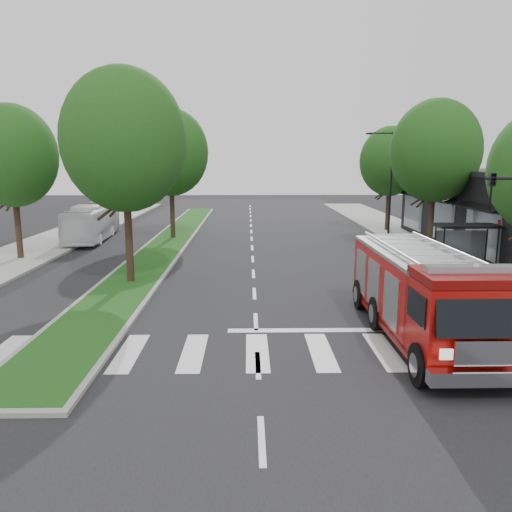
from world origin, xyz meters
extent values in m
plane|color=black|center=(0.00, 0.00, 0.00)|extent=(140.00, 140.00, 0.00)
cube|color=gray|center=(12.50, 10.00, 0.07)|extent=(5.00, 80.00, 0.15)
cube|color=gray|center=(-6.00, 18.00, 0.07)|extent=(3.00, 50.00, 0.14)
cube|color=#173F12|center=(-6.00, 18.00, 0.14)|extent=(2.60, 49.50, 0.02)
cylinder|color=black|center=(9.80, 7.40, 1.25)|extent=(0.08, 0.08, 2.50)
cylinder|color=black|center=(12.60, 7.40, 1.25)|extent=(0.08, 0.08, 2.50)
cylinder|color=black|center=(9.80, 8.60, 1.25)|extent=(0.08, 0.08, 2.50)
cylinder|color=black|center=(12.60, 8.60, 1.25)|extent=(0.08, 0.08, 2.50)
cube|color=black|center=(11.20, 8.00, 2.55)|extent=(3.20, 1.60, 0.12)
cube|color=#8C99A5|center=(11.20, 8.70, 1.30)|extent=(2.80, 0.04, 1.80)
cube|color=black|center=(11.20, 8.00, 0.55)|extent=(2.40, 0.40, 0.08)
cylinder|color=black|center=(11.50, 14.00, 2.20)|extent=(0.36, 0.36, 4.40)
ellipsoid|color=black|center=(11.50, 14.00, 6.50)|extent=(5.60, 5.60, 6.44)
cylinder|color=black|center=(11.50, 24.00, 1.98)|extent=(0.36, 0.36, 3.96)
ellipsoid|color=black|center=(11.50, 24.00, 5.85)|extent=(5.00, 5.00, 5.75)
cylinder|color=black|center=(-6.00, 6.00, 2.31)|extent=(0.36, 0.36, 4.62)
ellipsoid|color=black|center=(-6.00, 6.00, 6.83)|extent=(5.80, 5.80, 6.67)
cylinder|color=black|center=(-6.00, 20.00, 2.20)|extent=(0.36, 0.36, 4.40)
ellipsoid|color=black|center=(-6.00, 20.00, 6.50)|extent=(5.60, 5.60, 6.44)
cylinder|color=black|center=(-14.00, 12.00, 2.09)|extent=(0.36, 0.36, 4.18)
ellipsoid|color=black|center=(-14.00, 12.00, 6.17)|extent=(5.20, 5.20, 5.98)
imported|color=black|center=(6.70, -3.50, 5.00)|extent=(0.18, 0.22, 1.10)
cylinder|color=black|center=(10.50, 20.00, 4.00)|extent=(0.16, 0.16, 8.00)
cylinder|color=black|center=(9.60, 20.00, 7.90)|extent=(1.80, 0.10, 0.10)
cube|color=black|center=(8.70, 20.00, 7.85)|extent=(0.45, 0.20, 0.12)
cube|color=#660705|center=(5.52, -1.79, 0.54)|extent=(2.72, 9.03, 0.27)
cube|color=#9E0B08|center=(5.51, -0.93, 1.66)|extent=(2.71, 6.88, 2.15)
cube|color=#9E0B08|center=(5.53, -5.11, 1.66)|extent=(2.69, 1.94, 2.26)
cube|color=#B2B2B7|center=(5.51, -0.93, 2.79)|extent=(2.71, 6.88, 0.13)
cylinder|color=#B2B2B7|center=(4.55, -0.93, 3.01)|extent=(0.13, 6.44, 0.11)
cylinder|color=#B2B2B7|center=(6.48, -0.92, 3.01)|extent=(0.13, 6.44, 0.11)
cube|color=silver|center=(5.53, -6.35, 0.64)|extent=(2.79, 0.39, 0.38)
cube|color=#8C99A5|center=(5.53, -5.11, 3.11)|extent=(2.36, 0.38, 0.19)
cylinder|color=black|center=(4.30, -5.44, 0.59)|extent=(0.38, 1.18, 1.18)
cylinder|color=black|center=(4.28, -0.93, 0.59)|extent=(0.38, 1.18, 1.18)
cylinder|color=black|center=(6.75, -0.92, 0.59)|extent=(0.38, 1.18, 1.18)
cylinder|color=black|center=(4.27, 1.65, 0.59)|extent=(0.38, 1.18, 1.18)
cylinder|color=black|center=(6.74, 1.66, 0.59)|extent=(0.38, 1.18, 1.18)
imported|color=white|center=(-12.00, 19.80, 1.34)|extent=(2.91, 9.73, 2.67)
camera|label=1|loc=(-0.28, -17.74, 5.89)|focal=35.00mm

